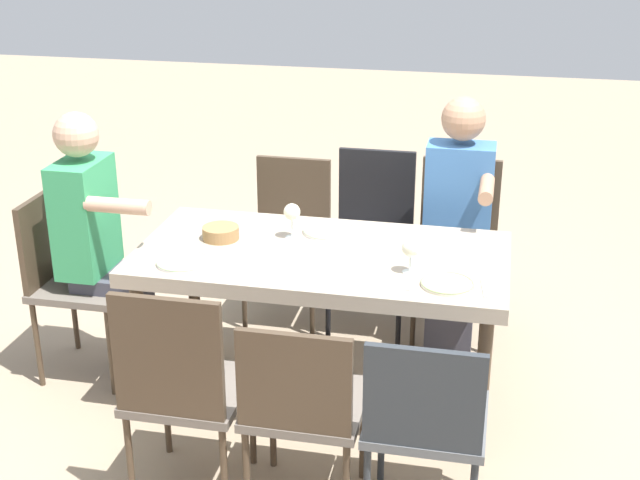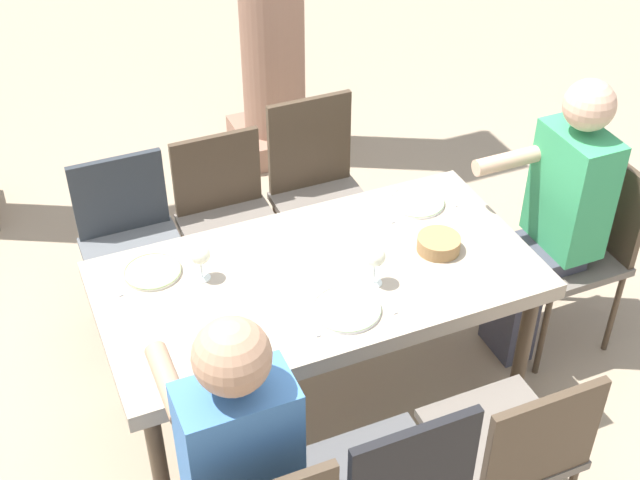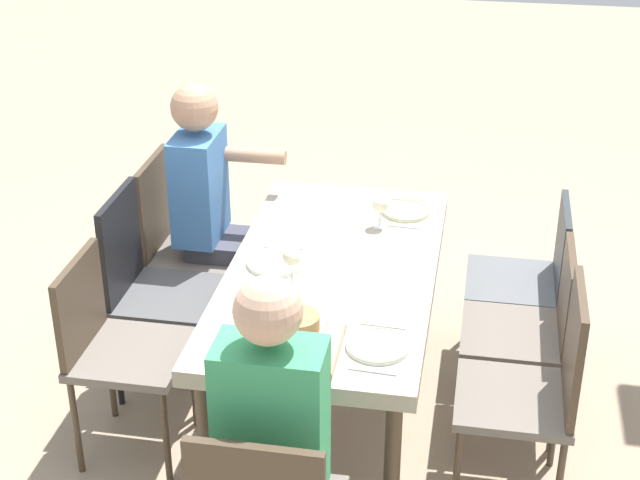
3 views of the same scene
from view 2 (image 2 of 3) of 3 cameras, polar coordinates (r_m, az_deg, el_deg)
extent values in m
plane|color=gray|center=(3.83, -0.09, -10.88)|extent=(16.00, 16.00, 0.00)
cube|color=tan|center=(3.33, -0.11, -2.65)|extent=(1.67, 0.85, 0.07)
cylinder|color=#473828|center=(3.69, -13.15, -6.80)|extent=(0.06, 0.06, 0.68)
cylinder|color=#473828|center=(4.08, 7.77, -1.10)|extent=(0.06, 0.06, 0.68)
cylinder|color=#473828|center=(3.23, -10.41, -14.83)|extent=(0.06, 0.06, 0.68)
cylinder|color=#473828|center=(3.66, 13.09, -7.32)|extent=(0.06, 0.06, 0.68)
cube|color=#5B5E61|center=(3.96, -11.97, -1.11)|extent=(0.44, 0.44, 0.04)
cube|color=#2D3338|center=(4.01, -13.00, 2.79)|extent=(0.42, 0.03, 0.40)
cylinder|color=#2D3338|center=(3.95, -13.58, -5.97)|extent=(0.03, 0.03, 0.42)
cylinder|color=#2D3338|center=(3.99, -8.28, -4.60)|extent=(0.03, 0.03, 0.42)
cylinder|color=#2D3338|center=(4.24, -14.66, -2.67)|extent=(0.03, 0.03, 0.42)
cylinder|color=#2D3338|center=(4.28, -9.72, -1.43)|extent=(0.03, 0.03, 0.42)
cube|color=#6A6158|center=(4.03, -5.72, 0.52)|extent=(0.44, 0.44, 0.04)
cube|color=#473828|center=(4.08, -6.78, 4.34)|extent=(0.42, 0.03, 0.40)
cylinder|color=#473828|center=(4.00, -7.23, -4.30)|extent=(0.03, 0.03, 0.43)
cylinder|color=#473828|center=(4.08, -2.15, -2.93)|extent=(0.03, 0.03, 0.43)
cylinder|color=#473828|center=(4.29, -8.74, -1.15)|extent=(0.03, 0.03, 0.43)
cylinder|color=#473828|center=(4.36, -3.96, 0.06)|extent=(0.03, 0.03, 0.43)
cylinder|color=black|center=(3.35, 5.27, -14.62)|extent=(0.03, 0.03, 0.45)
cube|color=#6A6158|center=(4.16, 0.40, 2.04)|extent=(0.44, 0.44, 0.04)
cube|color=#473828|center=(4.18, -0.68, 6.27)|extent=(0.42, 0.03, 0.49)
cylinder|color=#473828|center=(4.11, -1.00, -2.62)|extent=(0.03, 0.03, 0.43)
cylinder|color=#473828|center=(4.23, 3.77, -1.32)|extent=(0.03, 0.03, 0.43)
cylinder|color=#473828|center=(4.39, -2.88, 0.33)|extent=(0.03, 0.03, 0.43)
cylinder|color=#473828|center=(4.50, 1.65, 1.48)|extent=(0.03, 0.03, 0.43)
cube|color=#6A6158|center=(3.17, 11.72, -12.61)|extent=(0.44, 0.44, 0.04)
cube|color=#473828|center=(2.92, 14.37, -12.70)|extent=(0.42, 0.03, 0.41)
cylinder|color=#473828|center=(3.53, 12.18, -12.00)|extent=(0.03, 0.03, 0.46)
cylinder|color=#473828|center=(3.38, 6.63, -14.12)|extent=(0.03, 0.03, 0.46)
cube|color=#6A6158|center=(3.99, 15.62, -1.01)|extent=(0.44, 0.44, 0.04)
cube|color=#473828|center=(3.97, 18.47, 2.24)|extent=(0.03, 0.42, 0.45)
cylinder|color=#473828|center=(4.15, 11.45, -2.79)|extent=(0.03, 0.03, 0.45)
cylinder|color=#473828|center=(3.93, 14.39, -6.07)|extent=(0.03, 0.03, 0.45)
cylinder|color=#473828|center=(4.35, 15.67, -1.47)|extent=(0.03, 0.03, 0.45)
cylinder|color=#473828|center=(4.14, 18.69, -4.51)|extent=(0.03, 0.03, 0.45)
cube|color=#3F3F4C|center=(4.02, 12.40, -4.51)|extent=(0.14, 0.24, 0.46)
cube|color=#3F3F4C|center=(3.89, 14.05, -1.07)|extent=(0.32, 0.28, 0.10)
cube|color=#389E60|center=(3.76, 16.15, 3.19)|extent=(0.20, 0.34, 0.55)
sphere|color=tan|center=(3.56, 17.25, 8.45)|extent=(0.21, 0.21, 0.21)
cylinder|color=tan|center=(3.66, 12.19, 5.11)|extent=(0.30, 0.07, 0.07)
cube|color=#3F72B2|center=(2.64, -5.27, -13.60)|extent=(0.34, 0.20, 0.52)
sphere|color=tan|center=(2.35, -5.80, -7.61)|extent=(0.22, 0.22, 0.22)
cylinder|color=tan|center=(2.69, -9.94, -9.16)|extent=(0.07, 0.30, 0.07)
cube|color=#936B56|center=(5.44, -2.91, 6.76)|extent=(0.49, 0.49, 0.16)
cylinder|color=silver|center=(3.36, -10.92, -2.08)|extent=(0.22, 0.22, 0.01)
torus|color=#A0BE77|center=(3.36, -10.94, -1.99)|extent=(0.22, 0.22, 0.01)
cylinder|color=white|center=(3.31, -7.72, -2.45)|extent=(0.06, 0.06, 0.00)
cylinder|color=white|center=(3.29, -7.78, -1.93)|extent=(0.01, 0.01, 0.07)
sphere|color=#F2EFCC|center=(3.24, -7.88, -0.95)|extent=(0.08, 0.08, 0.08)
cube|color=silver|center=(3.35, -13.39, -2.74)|extent=(0.04, 0.17, 0.01)
cube|color=silver|center=(3.38, -8.47, -1.50)|extent=(0.02, 0.17, 0.01)
cylinder|color=white|center=(3.14, 1.75, -4.59)|extent=(0.25, 0.25, 0.01)
torus|color=#A9CD91|center=(3.14, 1.75, -4.49)|extent=(0.25, 0.25, 0.01)
cylinder|color=white|center=(3.27, 3.54, -2.82)|extent=(0.06, 0.06, 0.00)
cylinder|color=white|center=(3.24, 3.57, -2.19)|extent=(0.01, 0.01, 0.09)
sphere|color=#F2EFCC|center=(3.19, 3.63, -1.09)|extent=(0.08, 0.08, 0.08)
cube|color=silver|center=(3.10, -0.79, -5.36)|extent=(0.03, 0.17, 0.01)
cube|color=silver|center=(3.20, 4.20, -3.91)|extent=(0.03, 0.17, 0.01)
cylinder|color=white|center=(3.69, 6.38, 2.46)|extent=(0.23, 0.23, 0.01)
torus|color=#A9CD91|center=(3.68, 6.38, 2.54)|extent=(0.23, 0.23, 0.01)
cube|color=silver|center=(3.63, 4.29, 1.89)|extent=(0.02, 0.17, 0.01)
cube|color=silver|center=(3.76, 8.39, 2.92)|extent=(0.03, 0.17, 0.01)
cylinder|color=#9E7547|center=(3.43, 7.79, -0.25)|extent=(0.17, 0.17, 0.06)
camera|label=1|loc=(5.92, -23.80, 29.29)|focal=49.17mm
camera|label=3|loc=(5.34, 39.52, 28.76)|focal=54.78mm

